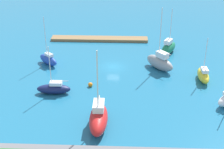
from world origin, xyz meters
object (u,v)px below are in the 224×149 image
Objects in this scene: sailboat_yellow_east_end at (203,75)px; sailboat_green_by_breakwater at (169,47)px; sailboat_gray_off_beacon at (160,62)px; pier_dock at (99,39)px; sailboat_red_far_north at (99,118)px; sailboat_navy_inner_mooring at (54,88)px; mooring_buoy_orange at (90,85)px; sailboat_blue_west_end at (48,59)px.

sailboat_yellow_east_end is 14.06m from sailboat_green_by_breakwater.
pier_dock is at bearing 0.25° from sailboat_gray_off_beacon.
sailboat_red_far_north is (10.85, 20.29, -0.00)m from sailboat_gray_off_beacon.
sailboat_navy_inner_mooring is (6.02, 26.68, 0.63)m from pier_dock.
mooring_buoy_orange is at bearing 90.35° from pier_dock.
sailboat_yellow_east_end is 31.43m from sailboat_blue_west_end.
pier_dock is 2.69× the size of sailboat_navy_inner_mooring.
sailboat_blue_west_end reaches higher than sailboat_yellow_east_end.
sailboat_yellow_east_end is at bearing -160.92° from sailboat_gray_off_beacon.
sailboat_green_by_breakwater is at bearing 154.49° from sailboat_red_far_north.
sailboat_yellow_east_end reaches higher than mooring_buoy_orange.
sailboat_red_far_north is at bearing 161.46° from sailboat_blue_west_end.
sailboat_gray_off_beacon is 1.42× the size of sailboat_navy_inner_mooring.
sailboat_navy_inner_mooring is at bearing 101.02° from sailboat_yellow_east_end.
pier_dock is 17.92m from sailboat_green_by_breakwater.
sailboat_green_by_breakwater is at bearing -140.20° from sailboat_navy_inner_mooring.
sailboat_yellow_east_end is 24.30m from sailboat_red_far_north.
sailboat_gray_off_beacon is (-13.49, 16.03, 1.24)m from pier_dock.
sailboat_green_by_breakwater reaches higher than sailboat_yellow_east_end.
sailboat_blue_west_end is 0.82× the size of sailboat_red_far_north.
pier_dock is 17.60m from sailboat_blue_west_end.
mooring_buoy_orange is (-0.15, 24.00, 0.09)m from pier_dock.
sailboat_navy_inner_mooring is at bearing 23.45° from mooring_buoy_orange.
sailboat_navy_inner_mooring is 0.86× the size of sailboat_blue_west_end.
sailboat_yellow_east_end is (-21.26, 20.71, 0.81)m from pier_dock.
sailboat_gray_off_beacon is at bearing 57.61° from sailboat_yellow_east_end.
pier_dock is 24.00m from mooring_buoy_orange.
pier_dock is at bearing -103.58° from sailboat_navy_inner_mooring.
sailboat_red_far_north is at bearing 101.44° from mooring_buoy_orange.
sailboat_red_far_north is at bearing 94.16° from pier_dock.
sailboat_red_far_north reaches higher than sailboat_navy_inner_mooring.
sailboat_yellow_east_end is 0.83× the size of sailboat_green_by_breakwater.
sailboat_gray_off_beacon reaches higher than sailboat_yellow_east_end.
pier_dock is at bearing 44.45° from sailboat_yellow_east_end.
sailboat_green_by_breakwater is at bearing -134.38° from mooring_buoy_orange.
pier_dock is at bearing -176.08° from sailboat_red_far_north.
sailboat_yellow_east_end is 0.82× the size of sailboat_blue_west_end.
sailboat_green_by_breakwater is at bearing -122.62° from sailboat_blue_west_end.
sailboat_blue_west_end reaches higher than sailboat_green_by_breakwater.
sailboat_green_by_breakwater is 22.98m from mooring_buoy_orange.
sailboat_red_far_north is at bearing 128.65° from sailboat_yellow_east_end.
sailboat_yellow_east_end is 21.38m from mooring_buoy_orange.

